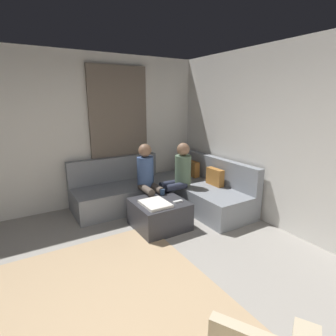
% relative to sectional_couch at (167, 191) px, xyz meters
% --- Properties ---
extents(ground_plane, '(6.00, 6.00, 0.10)m').
position_rel_sectional_couch_xyz_m(ground_plane, '(2.08, -1.88, -0.33)').
color(ground_plane, gray).
extents(wall_back, '(6.00, 0.12, 2.70)m').
position_rel_sectional_couch_xyz_m(wall_back, '(2.08, 1.06, 1.07)').
color(wall_back, silver).
rests_on(wall_back, ground_plane).
extents(wall_left, '(0.12, 6.00, 2.70)m').
position_rel_sectional_couch_xyz_m(wall_left, '(-0.86, -1.88, 1.07)').
color(wall_left, silver).
rests_on(wall_left, ground_plane).
extents(curtain_panel, '(0.06, 1.10, 2.50)m').
position_rel_sectional_couch_xyz_m(curtain_panel, '(-0.76, -0.58, 0.97)').
color(curtain_panel, '#726659').
rests_on(curtain_panel, ground_plane).
extents(area_rug, '(2.60, 2.20, 0.01)m').
position_rel_sectional_couch_xyz_m(area_rug, '(1.88, -1.78, -0.27)').
color(area_rug, tan).
rests_on(area_rug, ground_plane).
extents(sectional_couch, '(2.10, 2.55, 0.87)m').
position_rel_sectional_couch_xyz_m(sectional_couch, '(0.00, 0.00, 0.00)').
color(sectional_couch, gray).
rests_on(sectional_couch, ground_plane).
extents(ottoman, '(0.76, 0.76, 0.42)m').
position_rel_sectional_couch_xyz_m(ottoman, '(0.67, -0.54, -0.07)').
color(ottoman, '#333338').
rests_on(ottoman, ground_plane).
extents(folded_blanket, '(0.44, 0.36, 0.04)m').
position_rel_sectional_couch_xyz_m(folded_blanket, '(0.77, -0.66, 0.16)').
color(folded_blanket, white).
rests_on(folded_blanket, ottoman).
extents(coffee_mug, '(0.08, 0.08, 0.10)m').
position_rel_sectional_couch_xyz_m(coffee_mug, '(0.45, -0.36, 0.19)').
color(coffee_mug, '#334C72').
rests_on(coffee_mug, ottoman).
extents(game_remote, '(0.05, 0.15, 0.02)m').
position_rel_sectional_couch_xyz_m(game_remote, '(0.85, -0.32, 0.15)').
color(game_remote, white).
rests_on(game_remote, ottoman).
extents(person_on_couch_back, '(0.30, 0.60, 1.20)m').
position_rel_sectional_couch_xyz_m(person_on_couch_back, '(0.29, 0.06, 0.38)').
color(person_on_couch_back, '#2D3347').
rests_on(person_on_couch_back, ground_plane).
extents(person_on_couch_side, '(0.60, 0.30, 1.20)m').
position_rel_sectional_couch_xyz_m(person_on_couch_side, '(0.15, -0.45, 0.38)').
color(person_on_couch_side, brown).
rests_on(person_on_couch_side, ground_plane).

